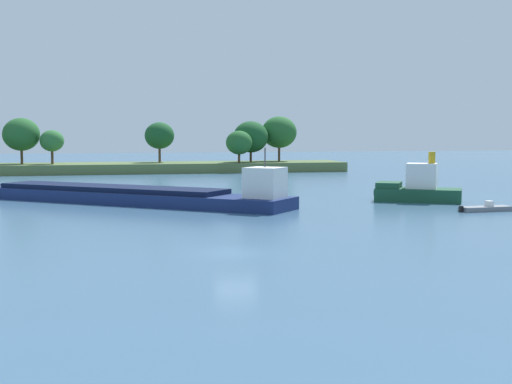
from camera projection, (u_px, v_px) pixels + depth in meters
name	position (u px, v px, depth m)	size (l,w,h in m)	color
ground_plane	(236.00, 253.00, 44.47)	(400.00, 400.00, 0.00)	#3D607F
treeline_island	(159.00, 153.00, 129.79)	(67.99, 11.57, 9.96)	#566B3D
fishing_skiff	(486.00, 208.00, 67.24)	(5.23, 1.96, 0.94)	slate
cargo_barge	(129.00, 194.00, 74.31)	(31.83, 27.68, 5.80)	navy
tugboat	(417.00, 189.00, 76.30)	(9.50, 7.68, 5.17)	#19472D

